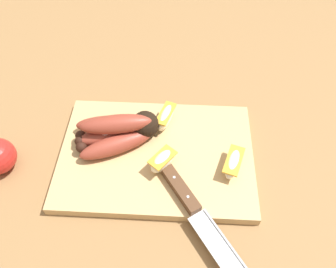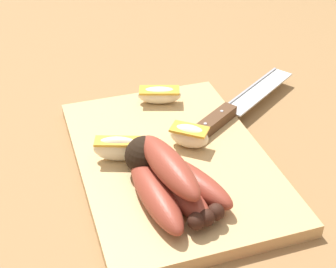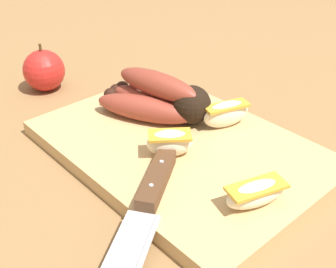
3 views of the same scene
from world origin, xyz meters
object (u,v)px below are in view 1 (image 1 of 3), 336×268
object	(u,v)px
apple_wedge_near	(233,163)
apple_wedge_middle	(168,117)
banana_bunch	(119,131)
chefs_knife	(196,212)
apple_wedge_far	(162,161)

from	to	relation	value
apple_wedge_near	apple_wedge_middle	distance (m)	0.16
banana_bunch	apple_wedge_middle	xyz separation A→B (m)	(-0.09, -0.04, -0.00)
banana_bunch	apple_wedge_near	bearing A→B (deg)	165.76
chefs_knife	apple_wedge_middle	bearing A→B (deg)	-73.60
chefs_knife	apple_wedge_middle	distance (m)	0.21
banana_bunch	chefs_knife	size ratio (longest dim) A/B	0.68
apple_wedge_near	apple_wedge_far	xyz separation A→B (m)	(0.13, 0.01, 0.00)
apple_wedge_near	apple_wedge_far	distance (m)	0.13
apple_wedge_far	banana_bunch	bearing A→B (deg)	-34.65
chefs_knife	apple_wedge_middle	xyz separation A→B (m)	(0.06, -0.20, 0.01)
banana_bunch	chefs_knife	xyz separation A→B (m)	(-0.15, 0.15, -0.02)
chefs_knife	apple_wedge_far	size ratio (longest dim) A/B	4.00
apple_wedge_far	apple_wedge_middle	bearing A→B (deg)	-93.09
banana_bunch	apple_wedge_far	distance (m)	0.11
apple_wedge_near	chefs_knife	bearing A→B (deg)	55.06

